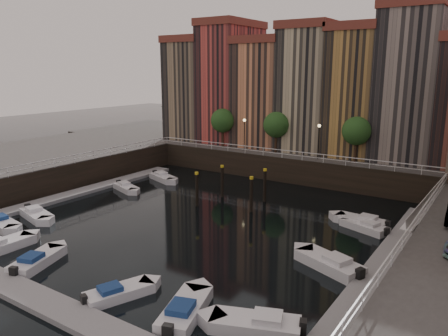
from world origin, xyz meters
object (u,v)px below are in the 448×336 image
Objects in this scene: gangway at (428,203)px; mooring_pilings at (234,188)px; boat_left_1 at (36,215)px; boat_left_3 at (126,188)px; boat_left_0 at (2,223)px.

mooring_pilings is (-17.26, -4.50, -0.27)m from gangway.
boat_left_1 reaches higher than boat_left_3.
gangway is 37.06m from boat_left_0.
boat_left_1 is 11.28m from boat_left_3.
mooring_pilings is 18.73m from boat_left_1.
mooring_pilings is at bearing 61.09° from boat_left_1.
boat_left_0 is at bearing -127.85° from mooring_pilings.
gangway reaches higher than mooring_pilings.
mooring_pilings is 21.29m from boat_left_0.
gangway reaches higher than boat_left_1.
boat_left_3 is (0.22, 14.31, -0.03)m from boat_left_0.
gangway is at bearing 43.45° from boat_left_0.
mooring_pilings is 1.23× the size of boat_left_1.
gangway is 30.92m from boat_left_3.
gangway is 17.84m from mooring_pilings.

